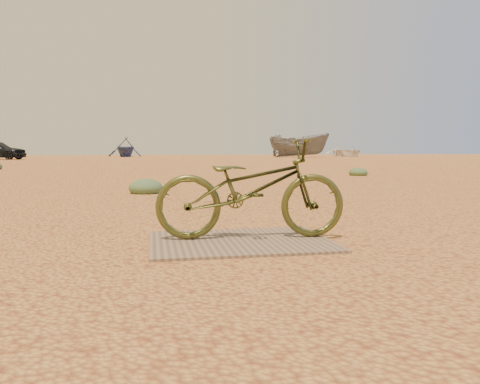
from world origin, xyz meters
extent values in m
plane|color=gold|center=(0.00, 0.00, 0.00)|extent=(120.00, 120.00, 0.00)
cube|color=#816853|center=(-0.05, -0.01, 0.01)|extent=(1.52, 1.14, 0.02)
imported|color=#45491F|center=(0.06, 0.08, 0.45)|extent=(1.68, 0.69, 0.86)
imported|color=#38497F|center=(-3.26, 43.90, 0.99)|extent=(3.92, 4.32, 1.97)
imported|color=slate|center=(13.10, 39.14, 1.13)|extent=(6.10, 4.91, 2.25)
imported|color=white|center=(19.50, 42.53, 0.54)|extent=(3.91, 5.35, 1.08)
ellipsoid|color=#53764C|center=(-0.88, 4.70, 0.00)|extent=(0.61, 0.61, 0.34)
ellipsoid|color=#53764C|center=(5.31, 9.22, 0.00)|extent=(0.56, 0.56, 0.31)
camera|label=1|loc=(-0.78, -3.86, 0.80)|focal=35.00mm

